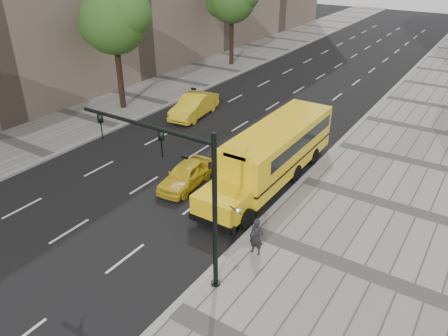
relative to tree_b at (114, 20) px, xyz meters
The scene contains 11 objects.
ground 12.74m from the tree_b, 16.48° to the right, with size 140.00×140.00×0.00m, color black.
sidewalk_museum 23.56m from the tree_b, ahead, with size 12.00×140.00×0.15m, color gray.
sidewalk_far 7.29m from the tree_b, 100.85° to the right, with size 6.00×140.00×0.15m, color gray.
curb_museum 17.95m from the tree_b, 10.63° to the right, with size 0.30×140.00×0.15m, color gray.
curb_far 7.66m from the tree_b, 51.96° to the right, with size 0.30×140.00×0.15m, color gray.
tree_b is the anchor object (origin of this frame).
school_bus 16.09m from the tree_b, 13.44° to the right, with size 2.96×11.56×3.19m.
taxi_near 14.55m from the tree_b, 31.21° to the right, with size 1.57×3.89×1.33m, color yellow.
taxi_far 8.22m from the tree_b, 17.63° to the left, with size 1.72×4.94×1.63m, color yellow.
pedestrian 20.82m from the tree_b, 29.85° to the right, with size 0.60×0.39×1.64m, color black.
traffic_signal 20.11m from the tree_b, 38.52° to the right, with size 6.18×0.36×6.40m.
Camera 1 is at (13.76, -19.75, 11.80)m, focal length 35.00 mm.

